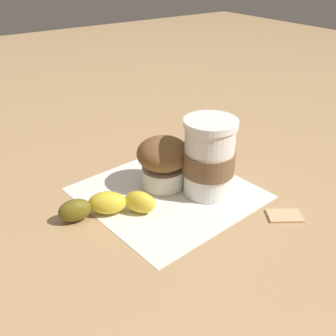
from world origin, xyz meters
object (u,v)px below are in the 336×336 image
object	(u,v)px
muffin	(163,160)
sugar_packet	(285,215)
coffee_cup	(209,158)
banana	(108,205)

from	to	relation	value
muffin	sugar_packet	world-z (taller)	muffin
coffee_cup	banana	size ratio (longest dim) A/B	0.90
muffin	coffee_cup	bearing A→B (deg)	129.52
coffee_cup	sugar_packet	distance (m)	0.14
coffee_cup	muffin	world-z (taller)	coffee_cup
muffin	sugar_packet	bearing A→B (deg)	118.74
coffee_cup	banana	world-z (taller)	coffee_cup
banana	coffee_cup	bearing A→B (deg)	167.43
banana	sugar_packet	world-z (taller)	banana
muffin	sugar_packet	distance (m)	0.21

